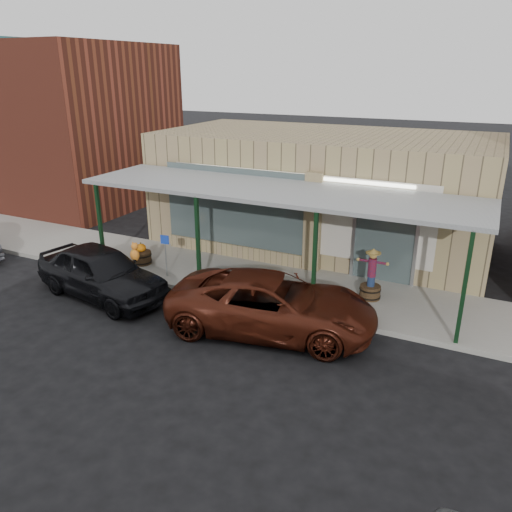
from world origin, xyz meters
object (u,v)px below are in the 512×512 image
at_px(handicap_sign, 165,250).
at_px(car_maroon, 272,304).
at_px(barrel_pumpkin, 142,256).
at_px(barrel_scarecrow, 371,282).
at_px(parked_sedan, 102,272).

bearing_deg(handicap_sign, car_maroon, -28.40).
height_order(handicap_sign, car_maroon, handicap_sign).
height_order(barrel_pumpkin, handicap_sign, handicap_sign).
distance_m(barrel_pumpkin, car_maroon, 6.13).
xyz_separation_m(barrel_scarecrow, car_maroon, (-1.90, -2.68, 0.07)).
xyz_separation_m(handicap_sign, parked_sedan, (-1.04, -1.79, -0.27)).
height_order(handicap_sign, parked_sedan, parked_sedan).
xyz_separation_m(barrel_scarecrow, parked_sedan, (-7.31, -2.97, 0.10)).
bearing_deg(barrel_pumpkin, barrel_scarecrow, 4.84).
bearing_deg(handicap_sign, parked_sedan, -129.56).
distance_m(barrel_scarecrow, handicap_sign, 6.39).
relative_size(handicap_sign, car_maroon, 0.26).
height_order(barrel_pumpkin, parked_sedan, parked_sedan).
distance_m(parked_sedan, car_maroon, 5.41).
relative_size(barrel_scarecrow, parked_sedan, 0.32).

